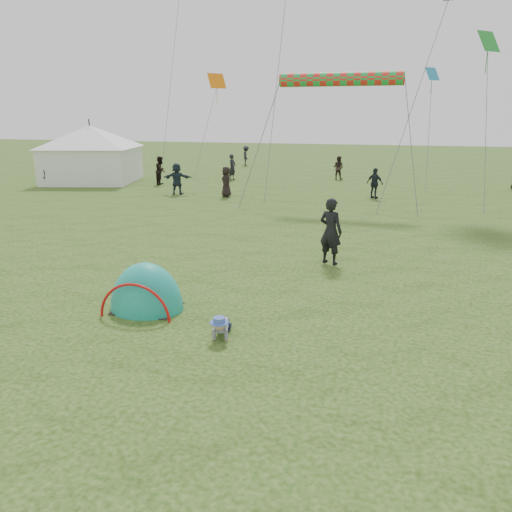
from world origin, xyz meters
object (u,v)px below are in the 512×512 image
(popup_tent, at_px, (147,309))
(event_marquee, at_px, (92,152))
(crawling_toddler, at_px, (221,325))
(standing_adult, at_px, (331,231))

(popup_tent, distance_m, event_marquee, 24.21)
(crawling_toddler, xyz_separation_m, popup_tent, (-2.14, 0.95, -0.26))
(popup_tent, relative_size, event_marquee, 0.38)
(event_marquee, bearing_deg, popup_tent, -68.60)
(crawling_toddler, distance_m, popup_tent, 2.36)
(popup_tent, bearing_deg, event_marquee, 122.96)
(crawling_toddler, xyz_separation_m, standing_adult, (1.35, 5.74, 0.73))
(crawling_toddler, bearing_deg, popup_tent, 146.20)
(standing_adult, bearing_deg, crawling_toddler, 99.28)
(crawling_toddler, distance_m, standing_adult, 5.94)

